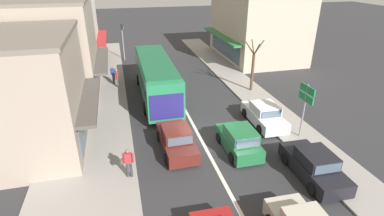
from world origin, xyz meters
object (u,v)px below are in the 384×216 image
Objects in this scene: pedestrian_far_walker at (117,77)px; directional_road_sign at (306,98)px; city_bus at (156,76)px; street_tree_right at (253,68)px; sedan_queue_gap_filler at (177,140)px; hatchback_behind_bus_near at (239,140)px; parked_sedan_kerb_front at (314,165)px; pedestrian_with_handbag_near at (128,161)px; pedestrian_browsing_midblock at (113,74)px; traffic_light_downstreet at (123,36)px; parked_sedan_kerb_second at (264,115)px.

directional_road_sign is at bearing -46.67° from pedestrian_far_walker.
city_bus is 8.19m from street_tree_right.
sedan_queue_gap_filler is at bearing -137.36° from street_tree_right.
hatchback_behind_bus_near is 0.87× the size of parked_sedan_kerb_front.
pedestrian_browsing_midblock is (-0.52, 14.12, -0.00)m from pedestrian_with_handbag_near.
sedan_queue_gap_filler is 1.01× the size of traffic_light_downstreet.
hatchback_behind_bus_near is at bearing -69.01° from city_bus.
city_bus is at bearing 117.17° from parked_sedan_kerb_front.
pedestrian_browsing_midblock is at bearing 106.55° from pedestrian_far_walker.
street_tree_right reaches higher than pedestrian_far_walker.
city_bus is 11.77m from directional_road_sign.
parked_sedan_kerb_front is 4.43m from directional_road_sign.
parked_sedan_kerb_second is 10.12m from pedestrian_with_handbag_near.
pedestrian_with_handbag_near reaches higher than parked_sedan_kerb_second.
hatchback_behind_bus_near is (3.52, -9.18, -1.17)m from city_bus.
pedestrian_far_walker is (-10.96, 11.62, -1.64)m from directional_road_sign.
parked_sedan_kerb_front is 18.92m from pedestrian_browsing_midblock.
pedestrian_browsing_midblock is (-9.72, 16.22, 0.40)m from parked_sedan_kerb_front.
directional_road_sign is (9.95, -20.60, -0.15)m from traffic_light_downstreet.
pedestrian_far_walker reaches higher than parked_sedan_kerb_front.
traffic_light_downstreet is at bearing 83.60° from pedestrian_far_walker.
directional_road_sign is 2.21× the size of pedestrian_browsing_midblock.
parked_sedan_kerb_front is 25.74m from traffic_light_downstreet.
parked_sedan_kerb_second is 6.15m from street_tree_right.
street_tree_right is at bearing -50.80° from traffic_light_downstreet.
parked_sedan_kerb_front is 17.92m from pedestrian_far_walker.
parked_sedan_kerb_second is (6.49, -6.41, -1.22)m from city_bus.
parked_sedan_kerb_second is 13.37m from pedestrian_far_walker.
pedestrian_far_walker is (-9.59, 9.31, 0.40)m from parked_sedan_kerb_second.
city_bus is 9.21m from parked_sedan_kerb_second.
pedestrian_with_handbag_near is at bearing 167.13° from parked_sedan_kerb_front.
hatchback_behind_bus_near reaches higher than parked_sedan_kerb_front.
parked_sedan_kerb_front is (6.32, -4.17, 0.00)m from sedan_queue_gap_filler.
directional_road_sign is (7.87, -8.72, 0.82)m from city_bus.
pedestrian_browsing_midblock and pedestrian_far_walker have the same top height.
traffic_light_downstreet reaches higher than pedestrian_far_walker.
directional_road_sign reaches higher than parked_sedan_kerb_second.
pedestrian_far_walker is at bearing 105.65° from sedan_queue_gap_filler.
pedestrian_browsing_midblock is (-3.39, 12.06, 0.40)m from sedan_queue_gap_filler.
directional_road_sign is (4.34, 0.47, 1.99)m from hatchback_behind_bus_near.
traffic_light_downstreet is (-2.10, 20.06, 2.19)m from sedan_queue_gap_filler.
traffic_light_downstreet is (-8.58, 18.30, 2.19)m from parked_sedan_kerb_second.
hatchback_behind_bus_near is 1.03× the size of directional_road_sign.
pedestrian_far_walker is at bearing 121.73° from parked_sedan_kerb_front.
street_tree_right is at bearing 81.11° from parked_sedan_kerb_front.
city_bus reaches higher than parked_sedan_kerb_second.
pedestrian_browsing_midblock is at bearing 117.87° from hatchback_behind_bus_near.
parked_sedan_kerb_second is 3.37m from directional_road_sign.
street_tree_right is (0.29, 8.04, -0.58)m from directional_road_sign.
sedan_queue_gap_filler is 7.57m from parked_sedan_kerb_front.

